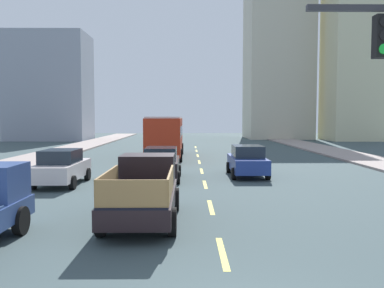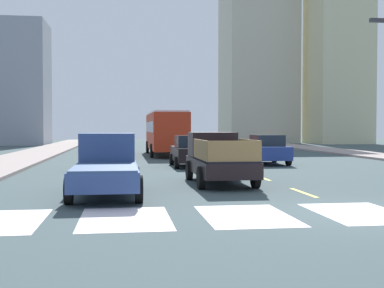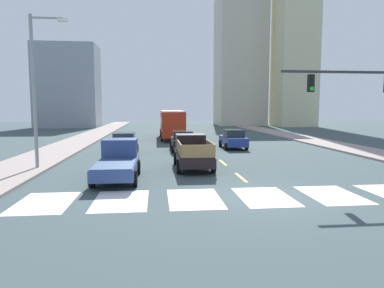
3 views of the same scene
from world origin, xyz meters
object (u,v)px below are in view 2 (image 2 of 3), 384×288
Objects in this scene: pickup_stakebed at (218,159)px; sedan_mid at (190,151)px; pickup_dark at (106,166)px; sedan_near_left at (102,153)px; city_bus at (166,130)px; sedan_near_right at (266,149)px.

sedan_mid is (0.01, 8.12, -0.08)m from pickup_stakebed.
sedan_near_left is at bearing 92.29° from pickup_dark.
city_bus is (3.84, 22.58, 1.03)m from pickup_dark.
pickup_dark is at bearing -143.30° from pickup_stakebed.
pickup_stakebed is at bearing -57.30° from sedan_near_left.
sedan_near_right is 9.84m from sedan_near_left.
pickup_dark is 1.18× the size of sedan_mid.
city_bus is at bearing 92.82° from sedan_mid.
pickup_dark is at bearing -89.70° from sedan_near_left.
city_bus reaches higher than pickup_dark.
pickup_stakebed is at bearing 33.69° from pickup_dark.
pickup_stakebed is 5.11m from pickup_dark.
pickup_stakebed is 19.72m from city_bus.
sedan_mid and sedan_near_left have the same top height.
sedan_near_right is (5.08, -10.24, -1.09)m from city_bus.
pickup_dark reaches higher than sedan_mid.
pickup_stakebed is 8.14m from sedan_near_left.
sedan_near_right and sedan_mid have the same top height.
sedan_near_left is (-4.73, -1.49, 0.00)m from sedan_mid.
pickup_dark is 15.23m from sedan_near_right.
city_bus is (-0.37, 19.69, 1.02)m from pickup_stakebed.
city_bus is 11.63m from sedan_mid.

